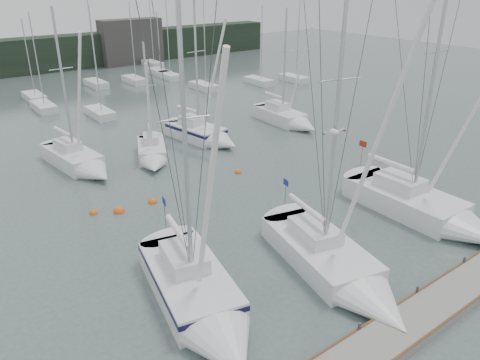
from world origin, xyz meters
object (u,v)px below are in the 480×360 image
(sailboat_mid_c, at_px, (153,156))
(sailboat_near_center, at_px, (344,274))
(buoy_d, at_px, (153,202))
(sailboat_mid_b, at_px, (82,163))
(sailboat_mid_d, at_px, (206,135))
(sailboat_near_left, at_px, (203,304))
(buoy_a, at_px, (119,212))
(buoy_c, at_px, (94,213))
(buoy_b, at_px, (238,173))
(sailboat_near_right, at_px, (436,214))
(sailboat_mid_e, at_px, (290,120))

(sailboat_mid_c, bearing_deg, sailboat_near_center, -65.59)
(sailboat_mid_c, relative_size, buoy_d, 16.12)
(sailboat_mid_b, relative_size, sailboat_mid_d, 0.97)
(sailboat_near_left, distance_m, buoy_a, 11.45)
(buoy_c, distance_m, buoy_d, 3.74)
(sailboat_mid_c, height_order, buoy_b, sailboat_mid_c)
(buoy_c, bearing_deg, buoy_b, -0.99)
(sailboat_near_right, xyz_separation_m, buoy_a, (-14.53, 12.70, -0.63))
(sailboat_mid_d, bearing_deg, sailboat_near_right, -91.13)
(sailboat_near_center, xyz_separation_m, buoy_b, (4.11, 14.04, -0.56))
(sailboat_mid_c, bearing_deg, buoy_b, -30.73)
(buoy_a, relative_size, buoy_d, 1.17)
(sailboat_near_left, xyz_separation_m, sailboat_mid_e, (21.95, 18.40, -0.06))
(sailboat_near_center, relative_size, buoy_a, 22.93)
(sailboat_mid_d, height_order, buoy_c, sailboat_mid_d)
(sailboat_near_left, relative_size, buoy_a, 20.50)
(sailboat_near_left, relative_size, sailboat_near_right, 0.87)
(sailboat_mid_b, height_order, buoy_c, sailboat_mid_b)
(sailboat_mid_e, height_order, buoy_d, sailboat_mid_e)
(sailboat_near_right, height_order, buoy_b, sailboat_near_right)
(sailboat_mid_b, xyz_separation_m, buoy_d, (1.70, -8.08, -0.57))
(sailboat_near_left, relative_size, buoy_d, 23.93)
(sailboat_mid_e, distance_m, buoy_a, 22.03)
(sailboat_mid_b, height_order, buoy_b, sailboat_mid_b)
(sailboat_near_right, relative_size, buoy_d, 27.45)
(sailboat_near_right, height_order, sailboat_mid_e, sailboat_near_right)
(sailboat_mid_d, height_order, buoy_d, sailboat_mid_d)
(sailboat_near_left, height_order, buoy_c, sailboat_near_left)
(sailboat_near_center, height_order, buoy_c, sailboat_near_center)
(sailboat_mid_c, xyz_separation_m, buoy_d, (-3.40, -6.51, -0.51))
(sailboat_mid_b, bearing_deg, buoy_d, -84.89)
(buoy_a, distance_m, buoy_d, 2.27)
(sailboat_mid_b, relative_size, buoy_d, 20.57)
(buoy_d, bearing_deg, sailboat_near_center, -76.01)
(sailboat_near_center, height_order, sailboat_near_right, sailboat_near_right)
(sailboat_near_left, height_order, sailboat_near_right, sailboat_near_right)
(sailboat_near_center, bearing_deg, sailboat_near_right, 17.65)
(buoy_b, bearing_deg, sailboat_mid_e, 30.11)
(sailboat_mid_b, height_order, buoy_a, sailboat_mid_b)
(buoy_a, relative_size, buoy_c, 1.32)
(sailboat_near_right, height_order, buoy_d, sailboat_near_right)
(sailboat_mid_e, relative_size, buoy_d, 19.18)
(sailboat_mid_b, distance_m, sailboat_mid_c, 5.34)
(sailboat_near_left, xyz_separation_m, sailboat_mid_b, (1.65, 19.37, -0.06))
(sailboat_mid_b, relative_size, buoy_c, 23.22)
(sailboat_near_right, xyz_separation_m, buoy_d, (-12.25, 12.61, -0.63))
(buoy_a, distance_m, buoy_b, 9.74)
(sailboat_mid_b, xyz_separation_m, sailboat_mid_e, (20.30, -0.97, -0.00))
(sailboat_near_right, distance_m, buoy_c, 20.83)
(sailboat_near_right, xyz_separation_m, buoy_c, (-15.89, 13.45, -0.63))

